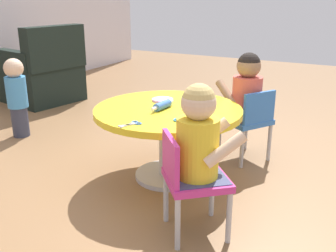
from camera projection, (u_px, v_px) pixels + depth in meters
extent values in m
plane|color=olive|center=(168.00, 177.00, 2.70)|extent=(10.00, 10.00, 0.00)
cylinder|color=silver|center=(168.00, 175.00, 2.69)|extent=(0.44, 0.44, 0.03)
cylinder|color=silver|center=(168.00, 146.00, 2.63)|extent=(0.12, 0.12, 0.45)
cylinder|color=yellow|center=(168.00, 111.00, 2.55)|extent=(0.95, 0.95, 0.04)
cylinder|color=#B7B7BC|center=(229.00, 218.00, 1.96)|extent=(0.03, 0.03, 0.28)
cylinder|color=#B7B7BC|center=(212.00, 193.00, 2.20)|extent=(0.03, 0.03, 0.28)
cylinder|color=#B7B7BC|center=(178.00, 224.00, 1.90)|extent=(0.03, 0.03, 0.28)
cylinder|color=#B7B7BC|center=(166.00, 198.00, 2.14)|extent=(0.03, 0.03, 0.28)
cube|color=#CC338C|center=(197.00, 180.00, 2.00)|extent=(0.42, 0.42, 0.04)
cube|color=#CC338C|center=(171.00, 158.00, 1.93)|extent=(0.22, 0.20, 0.22)
cube|color=#3F4772|center=(197.00, 179.00, 2.00)|extent=(0.38, 0.38, 0.04)
cylinder|color=yellow|center=(198.00, 148.00, 1.94)|extent=(0.21, 0.21, 0.30)
sphere|color=beige|center=(199.00, 103.00, 1.87)|extent=(0.17, 0.17, 0.17)
sphere|color=tan|center=(199.00, 100.00, 1.87)|extent=(0.16, 0.16, 0.16)
cylinder|color=beige|center=(225.00, 150.00, 1.85)|extent=(0.18, 0.20, 0.17)
cylinder|color=beige|center=(210.00, 134.00, 2.06)|extent=(0.18, 0.20, 0.17)
cylinder|color=#B7B7BC|center=(246.00, 132.00, 3.13)|extent=(0.03, 0.03, 0.28)
cylinder|color=#B7B7BC|center=(219.00, 138.00, 3.01)|extent=(0.03, 0.03, 0.28)
cylinder|color=#B7B7BC|center=(269.00, 142.00, 2.92)|extent=(0.03, 0.03, 0.28)
cylinder|color=#B7B7BC|center=(242.00, 149.00, 2.80)|extent=(0.03, 0.03, 0.28)
cube|color=blue|center=(245.00, 120.00, 2.91)|extent=(0.41, 0.41, 0.04)
cube|color=blue|center=(259.00, 108.00, 2.76)|extent=(0.24, 0.16, 0.22)
cube|color=#3F4772|center=(245.00, 120.00, 2.91)|extent=(0.37, 0.37, 0.04)
cylinder|color=#D8594C|center=(247.00, 97.00, 2.86)|extent=(0.21, 0.21, 0.30)
sphere|color=#997051|center=(249.00, 66.00, 2.79)|extent=(0.17, 0.17, 0.17)
sphere|color=black|center=(249.00, 64.00, 2.78)|extent=(0.16, 0.16, 0.16)
cylinder|color=#997051|center=(249.00, 89.00, 2.99)|extent=(0.16, 0.21, 0.17)
cylinder|color=#997051|center=(226.00, 93.00, 2.88)|extent=(0.16, 0.21, 0.17)
cube|color=black|center=(42.00, 83.00, 4.51)|extent=(0.81, 0.81, 0.40)
cube|color=black|center=(54.00, 48.00, 4.20)|extent=(0.72, 0.28, 0.45)
cube|color=black|center=(62.00, 54.00, 4.64)|extent=(0.23, 0.61, 0.20)
cube|color=black|center=(15.00, 60.00, 4.19)|extent=(0.23, 0.61, 0.20)
cylinder|color=#33384C|center=(20.00, 121.00, 3.42)|extent=(0.14, 0.14, 0.26)
cylinder|color=#3F8CCC|center=(16.00, 92.00, 3.34)|extent=(0.17, 0.17, 0.26)
sphere|color=beige|center=(13.00, 68.00, 3.27)|extent=(0.16, 0.16, 0.16)
cylinder|color=#3F72CC|center=(162.00, 105.00, 2.51)|extent=(0.14, 0.06, 0.05)
cylinder|color=white|center=(154.00, 109.00, 2.44)|extent=(0.05, 0.03, 0.02)
cylinder|color=white|center=(170.00, 102.00, 2.58)|extent=(0.05, 0.03, 0.02)
cube|color=silver|center=(128.00, 125.00, 2.21)|extent=(0.11, 0.03, 0.01)
cube|color=silver|center=(128.00, 125.00, 2.21)|extent=(0.10, 0.07, 0.01)
torus|color=#3F72CC|center=(135.00, 122.00, 2.26)|extent=(0.05, 0.05, 0.01)
torus|color=#3F72CC|center=(138.00, 124.00, 2.24)|extent=(0.05, 0.05, 0.01)
cylinder|color=#CC99E5|center=(163.00, 100.00, 2.71)|extent=(0.14, 0.14, 0.01)
torus|color=orange|center=(202.00, 123.00, 2.23)|extent=(0.06, 0.06, 0.01)
torus|color=#3F99D8|center=(178.00, 120.00, 2.29)|extent=(0.05, 0.05, 0.01)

